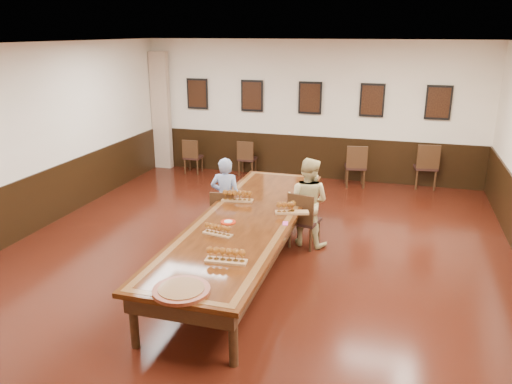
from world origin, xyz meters
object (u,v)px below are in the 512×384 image
(spare_chair_b, at_px, (247,157))
(conference_table, at_px, (247,227))
(spare_chair_c, at_px, (355,165))
(person_woman, at_px, (308,202))
(carved_platter, at_px, (181,290))
(person_man, at_px, (226,198))
(spare_chair_a, at_px, (193,156))
(spare_chair_d, at_px, (425,166))
(chair_man, at_px, (225,214))
(chair_woman, at_px, (305,219))

(spare_chair_b, height_order, conference_table, spare_chair_b)
(spare_chair_c, relative_size, person_woman, 0.66)
(spare_chair_c, bearing_deg, spare_chair_b, -15.26)
(carved_platter, bearing_deg, person_man, 101.54)
(person_man, distance_m, conference_table, 1.17)
(spare_chair_a, relative_size, person_woman, 0.59)
(person_woman, relative_size, conference_table, 0.29)
(person_woman, height_order, carved_platter, person_woman)
(spare_chair_d, relative_size, conference_table, 0.21)
(conference_table, relative_size, carved_platter, 6.44)
(spare_chair_b, relative_size, conference_table, 0.17)
(spare_chair_a, height_order, spare_chair_d, spare_chair_d)
(person_man, relative_size, carved_platter, 1.79)
(chair_man, bearing_deg, conference_table, 120.11)
(spare_chair_d, relative_size, person_woman, 0.70)
(spare_chair_b, bearing_deg, spare_chair_a, 8.50)
(spare_chair_b, xyz_separation_m, conference_table, (1.46, -4.75, 0.18))
(chair_woman, distance_m, spare_chair_d, 4.38)
(spare_chair_a, distance_m, person_man, 4.16)
(chair_man, height_order, person_woman, person_woman)
(spare_chair_c, bearing_deg, carved_platter, 69.57)
(spare_chair_b, bearing_deg, chair_man, 100.83)
(chair_woman, xyz_separation_m, spare_chair_d, (1.97, 3.91, 0.04))
(chair_man, relative_size, spare_chair_a, 1.01)
(carved_platter, bearing_deg, spare_chair_d, 69.36)
(chair_man, xyz_separation_m, spare_chair_a, (-2.14, 3.66, -0.01))
(chair_man, distance_m, person_man, 0.28)
(spare_chair_a, height_order, spare_chair_b, spare_chair_b)
(person_woman, bearing_deg, spare_chair_c, -85.56)
(spare_chair_a, xyz_separation_m, spare_chair_c, (3.96, 0.01, 0.05))
(person_woman, distance_m, conference_table, 1.26)
(spare_chair_c, xyz_separation_m, carved_platter, (-1.17, -6.81, 0.29))
(chair_woman, bearing_deg, person_woman, -90.00)
(chair_woman, xyz_separation_m, conference_table, (-0.70, -0.93, 0.14))
(conference_table, bearing_deg, spare_chair_b, 107.12)
(spare_chair_c, distance_m, carved_platter, 6.91)
(spare_chair_c, height_order, person_woman, person_woman)
(chair_woman, height_order, person_man, person_man)
(spare_chair_b, height_order, spare_chair_c, spare_chair_c)
(spare_chair_c, distance_m, person_woman, 3.54)
(spare_chair_b, height_order, person_man, person_man)
(chair_woman, xyz_separation_m, person_woman, (0.02, 0.10, 0.26))
(spare_chair_b, bearing_deg, person_woman, 119.52)
(spare_chair_b, bearing_deg, spare_chair_c, 174.54)
(spare_chair_c, height_order, spare_chair_d, spare_chair_d)
(spare_chair_a, bearing_deg, spare_chair_b, -172.65)
(spare_chair_a, distance_m, conference_table, 5.33)
(spare_chair_a, height_order, conference_table, spare_chair_a)
(person_woman, height_order, conference_table, person_woman)
(spare_chair_a, xyz_separation_m, spare_chair_d, (5.47, 0.31, 0.08))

